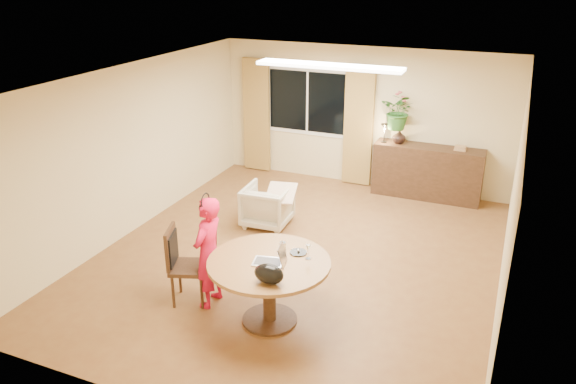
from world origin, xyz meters
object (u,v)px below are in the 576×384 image
(dining_chair, at_px, (189,265))
(sideboard, at_px, (427,172))
(dining_table, at_px, (269,274))
(child, at_px, (208,252))
(armchair, at_px, (267,206))

(dining_chair, xyz_separation_m, sideboard, (2.13, 4.57, -0.02))
(dining_table, xyz_separation_m, dining_chair, (-1.10, 0.02, -0.14))
(dining_chair, bearing_deg, dining_table, -20.58)
(dining_table, height_order, dining_chair, dining_chair)
(dining_chair, distance_m, sideboard, 5.04)
(child, bearing_deg, sideboard, 157.83)
(dining_table, xyz_separation_m, child, (-0.84, 0.06, 0.08))
(dining_table, distance_m, armchair, 2.68)
(child, relative_size, armchair, 1.94)
(dining_chair, height_order, child, child)
(child, height_order, armchair, child)
(dining_table, relative_size, child, 1.00)
(armchair, distance_m, sideboard, 3.07)
(dining_table, relative_size, armchair, 1.93)
(armchair, bearing_deg, child, 94.09)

